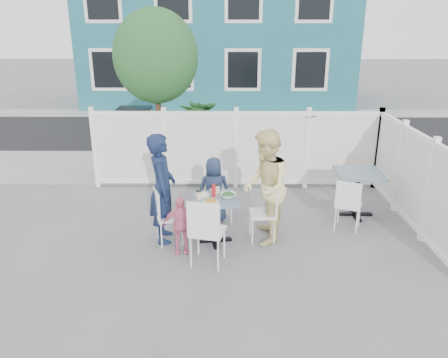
{
  "coord_description": "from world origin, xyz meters",
  "views": [
    {
      "loc": [
        -0.07,
        -6.24,
        3.21
      ],
      "look_at": [
        -0.13,
        0.33,
        0.9
      ],
      "focal_mm": 35.0,
      "sensor_mm": 36.0,
      "label": 1
    }
  ],
  "objects_px": {
    "utility_cabinet": "(136,137)",
    "man": "(162,188)",
    "main_table": "(214,208)",
    "woman": "(265,187)",
    "chair_back": "(218,192)",
    "chair_right": "(267,209)",
    "chair_left": "(164,212)",
    "boy": "(214,190)",
    "spare_table": "(358,182)",
    "toddler": "(180,225)",
    "chair_near": "(206,228)"
  },
  "relations": [
    {
      "from": "chair_right",
      "to": "chair_left",
      "type": "bearing_deg",
      "value": 91.53
    },
    {
      "from": "main_table",
      "to": "woman",
      "type": "bearing_deg",
      "value": 3.84
    },
    {
      "from": "chair_left",
      "to": "chair_right",
      "type": "xyz_separation_m",
      "value": [
        1.6,
        0.12,
        0.02
      ]
    },
    {
      "from": "man",
      "to": "chair_near",
      "type": "bearing_deg",
      "value": -145.26
    },
    {
      "from": "utility_cabinet",
      "to": "main_table",
      "type": "distance_m",
      "value": 4.54
    },
    {
      "from": "utility_cabinet",
      "to": "spare_table",
      "type": "height_order",
      "value": "utility_cabinet"
    },
    {
      "from": "spare_table",
      "to": "utility_cabinet",
      "type": "bearing_deg",
      "value": 145.88
    },
    {
      "from": "boy",
      "to": "chair_right",
      "type": "bearing_deg",
      "value": 130.74
    },
    {
      "from": "utility_cabinet",
      "to": "chair_near",
      "type": "height_order",
      "value": "utility_cabinet"
    },
    {
      "from": "woman",
      "to": "toddler",
      "type": "bearing_deg",
      "value": -70.24
    },
    {
      "from": "chair_near",
      "to": "utility_cabinet",
      "type": "bearing_deg",
      "value": 124.39
    },
    {
      "from": "chair_back",
      "to": "chair_right",
      "type": "bearing_deg",
      "value": 119.11
    },
    {
      "from": "chair_right",
      "to": "chair_near",
      "type": "height_order",
      "value": "chair_near"
    },
    {
      "from": "main_table",
      "to": "woman",
      "type": "xyz_separation_m",
      "value": [
        0.78,
        0.05,
        0.32
      ]
    },
    {
      "from": "utility_cabinet",
      "to": "chair_left",
      "type": "height_order",
      "value": "utility_cabinet"
    },
    {
      "from": "spare_table",
      "to": "toddler",
      "type": "xyz_separation_m",
      "value": [
        -2.98,
        -1.37,
        -0.19
      ]
    },
    {
      "from": "chair_left",
      "to": "chair_right",
      "type": "relative_size",
      "value": 0.97
    },
    {
      "from": "man",
      "to": "utility_cabinet",
      "type": "bearing_deg",
      "value": 10.57
    },
    {
      "from": "chair_left",
      "to": "chair_near",
      "type": "distance_m",
      "value": 0.97
    },
    {
      "from": "chair_back",
      "to": "man",
      "type": "xyz_separation_m",
      "value": [
        -0.84,
        -0.77,
        0.36
      ]
    },
    {
      "from": "woman",
      "to": "boy",
      "type": "bearing_deg",
      "value": -130.2
    },
    {
      "from": "utility_cabinet",
      "to": "man",
      "type": "distance_m",
      "value": 4.18
    },
    {
      "from": "main_table",
      "to": "spare_table",
      "type": "bearing_deg",
      "value": 22.42
    },
    {
      "from": "utility_cabinet",
      "to": "chair_left",
      "type": "xyz_separation_m",
      "value": [
        1.24,
        -4.11,
        -0.15
      ]
    },
    {
      "from": "toddler",
      "to": "spare_table",
      "type": "bearing_deg",
      "value": 18.75
    },
    {
      "from": "boy",
      "to": "utility_cabinet",
      "type": "bearing_deg",
      "value": -68.65
    },
    {
      "from": "woman",
      "to": "boy",
      "type": "distance_m",
      "value": 1.13
    },
    {
      "from": "chair_back",
      "to": "chair_left",
      "type": "bearing_deg",
      "value": 30.89
    },
    {
      "from": "boy",
      "to": "chair_near",
      "type": "bearing_deg",
      "value": 77.79
    },
    {
      "from": "toddler",
      "to": "chair_right",
      "type": "bearing_deg",
      "value": 12.06
    },
    {
      "from": "main_table",
      "to": "chair_left",
      "type": "relative_size",
      "value": 0.89
    },
    {
      "from": "spare_table",
      "to": "woman",
      "type": "xyz_separation_m",
      "value": [
        -1.71,
        -0.98,
        0.26
      ]
    },
    {
      "from": "utility_cabinet",
      "to": "chair_near",
      "type": "bearing_deg",
      "value": -67.48
    },
    {
      "from": "chair_left",
      "to": "toddler",
      "type": "xyz_separation_m",
      "value": [
        0.28,
        -0.31,
        -0.07
      ]
    },
    {
      "from": "main_table",
      "to": "toddler",
      "type": "bearing_deg",
      "value": -144.79
    },
    {
      "from": "woman",
      "to": "chair_back",
      "type": "bearing_deg",
      "value": -135.12
    },
    {
      "from": "chair_right",
      "to": "chair_back",
      "type": "xyz_separation_m",
      "value": [
        -0.78,
        0.77,
        -0.03
      ]
    },
    {
      "from": "utility_cabinet",
      "to": "toddler",
      "type": "xyz_separation_m",
      "value": [
        1.52,
        -4.42,
        -0.22
      ]
    },
    {
      "from": "utility_cabinet",
      "to": "main_table",
      "type": "bearing_deg",
      "value": -62.99
    },
    {
      "from": "chair_left",
      "to": "boy",
      "type": "bearing_deg",
      "value": 119.16
    },
    {
      "from": "chair_left",
      "to": "chair_right",
      "type": "distance_m",
      "value": 1.6
    },
    {
      "from": "chair_right",
      "to": "chair_back",
      "type": "height_order",
      "value": "chair_right"
    },
    {
      "from": "main_table",
      "to": "man",
      "type": "xyz_separation_m",
      "value": [
        -0.8,
        0.08,
        0.29
      ]
    },
    {
      "from": "spare_table",
      "to": "chair_back",
      "type": "xyz_separation_m",
      "value": [
        -2.45,
        -0.18,
        -0.13
      ]
    },
    {
      "from": "chair_left",
      "to": "woman",
      "type": "distance_m",
      "value": 1.59
    },
    {
      "from": "utility_cabinet",
      "to": "woman",
      "type": "relative_size",
      "value": 0.75
    },
    {
      "from": "main_table",
      "to": "spare_table",
      "type": "xyz_separation_m",
      "value": [
        2.49,
        1.03,
        0.06
      ]
    },
    {
      "from": "toddler",
      "to": "chair_back",
      "type": "bearing_deg",
      "value": 59.97
    },
    {
      "from": "main_table",
      "to": "chair_back",
      "type": "height_order",
      "value": "chair_back"
    },
    {
      "from": "spare_table",
      "to": "toddler",
      "type": "height_order",
      "value": "toddler"
    }
  ]
}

